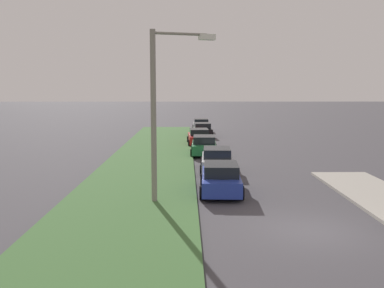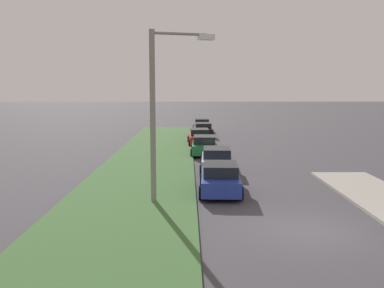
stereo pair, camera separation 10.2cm
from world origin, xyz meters
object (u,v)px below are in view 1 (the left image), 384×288
(parked_car_green, at_px, (204,145))
(parked_car_white, at_px, (201,125))
(parked_car_blue, at_px, (221,178))
(parked_car_red, at_px, (199,137))
(parked_car_black, at_px, (202,130))
(streetlight, at_px, (161,104))
(parked_car_silver, at_px, (217,160))

(parked_car_green, distance_m, parked_car_white, 18.31)
(parked_car_blue, height_order, parked_car_red, same)
(parked_car_blue, bearing_deg, parked_car_green, 4.28)
(parked_car_green, distance_m, parked_car_black, 12.22)
(parked_car_blue, relative_size, streetlight, 0.58)
(parked_car_silver, xyz_separation_m, parked_car_black, (18.80, 0.23, 0.00))
(parked_car_silver, bearing_deg, streetlight, 160.66)
(parked_car_blue, height_order, parked_car_white, same)
(parked_car_green, height_order, parked_car_black, same)
(parked_car_red, bearing_deg, parked_car_white, -4.76)
(streetlight, bearing_deg, parked_car_white, -4.99)
(parked_car_silver, height_order, parked_car_red, same)
(parked_car_white, height_order, streetlight, streetlight)
(parked_car_black, bearing_deg, parked_car_green, 175.27)
(parked_car_white, bearing_deg, parked_car_silver, -179.63)
(parked_car_black, relative_size, parked_car_white, 1.02)
(parked_car_black, bearing_deg, parked_car_silver, 177.32)
(parked_car_green, distance_m, parked_car_red, 5.72)
(streetlight, bearing_deg, parked_car_blue, -57.18)
(parked_car_white, bearing_deg, parked_car_black, 179.04)
(parked_car_blue, xyz_separation_m, streetlight, (-1.76, 2.73, 3.67))
(parked_car_silver, xyz_separation_m, parked_car_white, (24.89, 0.12, 0.00))
(parked_car_black, bearing_deg, parked_car_blue, 176.72)
(parked_car_silver, xyz_separation_m, parked_car_green, (6.59, 0.52, 0.00))
(parked_car_green, bearing_deg, parked_car_black, 0.71)
(streetlight, bearing_deg, parked_car_red, -6.37)
(streetlight, bearing_deg, parked_car_green, -9.93)
(parked_car_white, distance_m, streetlight, 32.37)
(parked_car_blue, xyz_separation_m, parked_car_red, (17.68, 0.56, 0.00))
(parked_car_black, bearing_deg, parked_car_white, -4.43)
(parked_car_red, height_order, parked_car_white, same)
(parked_car_blue, distance_m, parked_car_green, 11.97)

